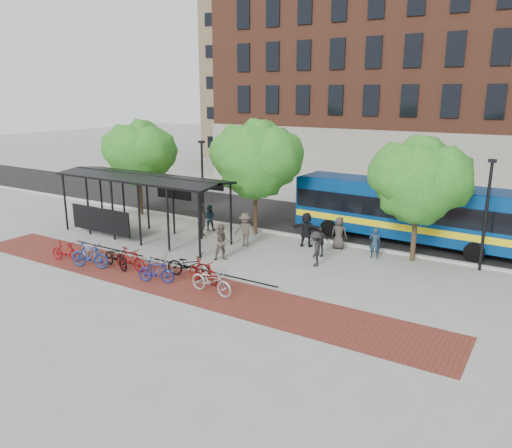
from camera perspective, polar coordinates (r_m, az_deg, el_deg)
The scene contains 32 objects.
ground at distance 24.70m, azimuth 1.77°, elevation -3.92°, with size 160.00×160.00×0.00m, color #9E9E99.
asphalt_street at distance 31.59m, azimuth 9.10°, elevation 0.11°, with size 160.00×8.00×0.01m, color black.
curb at distance 28.05m, azimuth 5.89°, elevation -1.55°, with size 160.00×0.25×0.12m, color #B7B7B2.
brick_strip at distance 21.99m, azimuth -9.44°, elevation -6.54°, with size 24.00×3.00×0.01m, color maroon.
bike_rack_rail at distance 23.43m, azimuth -10.39°, elevation -5.22°, with size 12.00×0.05×0.95m, color black.
building_tower at distance 66.68m, azimuth 7.69°, elevation 20.82°, with size 22.00×22.00×30.00m, color #7A664C.
bus_shelter at distance 28.44m, azimuth -13.03°, elevation 4.46°, with size 10.60×3.07×3.60m.
tree_a at distance 33.59m, azimuth -13.16°, elevation 8.14°, with size 4.90×4.00×6.18m.
tree_b at distance 27.97m, azimuth 0.14°, elevation 7.70°, with size 5.15×4.20×6.47m.
tree_c at distance 24.56m, azimuth 18.34°, elevation 4.98°, with size 4.66×3.80×5.92m.
lamp_post_left at distance 30.75m, azimuth -6.14°, elevation 5.04°, with size 0.35×0.20×5.12m.
lamp_post_right at distance 24.55m, azimuth 24.82°, elevation 1.23°, with size 0.35×0.20×5.12m.
bus at distance 28.00m, azimuth 16.74°, elevation 1.70°, with size 12.18×3.24×3.26m.
bike_1 at distance 25.86m, azimuth -20.94°, elevation -2.91°, with size 0.46×1.65×0.99m, color maroon.
bike_2 at distance 25.79m, azimuth -18.35°, elevation -2.80°, with size 0.61×1.75×0.92m, color #AEAEB0.
bike_3 at distance 24.46m, azimuth -18.49°, elevation -3.44°, with size 0.55×1.96×1.18m, color navy.
bike_4 at distance 24.09m, azimuth -15.70°, elevation -3.70°, with size 0.68×1.95×1.02m, color black.
bike_5 at distance 23.61m, azimuth -14.19°, elevation -3.91°, with size 0.51×1.79×1.07m, color maroon.
bike_6 at distance 23.26m, azimuth -11.20°, elevation -4.10°, with size 0.67×1.92×1.01m, color #A0A0A2.
bike_7 at distance 21.90m, azimuth -11.33°, elevation -5.34°, with size 0.47×1.65×0.99m, color navy.
bike_8 at distance 22.27m, azimuth -7.67°, elevation -4.67°, with size 0.74×2.11×1.11m, color black.
bike_9 at distance 21.55m, azimuth -6.04°, elevation -5.40°, with size 0.49×1.72×1.03m, color maroon.
bike_10 at distance 20.40m, azimuth -5.13°, elevation -6.48°, with size 0.73×2.08×1.10m, color #B7B7BA.
pedestrian_1 at distance 28.53m, azimuth -6.16°, elevation 0.59°, with size 0.70×0.46×1.91m, color #37312C.
pedestrian_2 at distance 29.53m, azimuth -5.35°, elevation 0.73°, with size 0.75×0.58×1.54m, color #20384C.
pedestrian_3 at distance 26.27m, azimuth -1.25°, elevation -0.68°, with size 1.18×0.68×1.82m, color #4B4038.
pedestrian_4 at distance 25.03m, azimuth 7.30°, elevation -1.95°, with size 0.89×0.37×1.52m, color black.
pedestrian_5 at distance 26.43m, azimuth 5.79°, elevation -0.63°, with size 1.71×0.55×1.85m, color black.
pedestrian_6 at distance 26.28m, azimuth 9.47°, elevation -1.02°, with size 0.83×0.54×1.70m, color #3B332F.
pedestrian_7 at distance 25.18m, azimuth 13.43°, elevation -2.11°, with size 0.56×0.37×1.55m, color #1E3146.
pedestrian_8 at distance 24.21m, azimuth -3.88°, elevation -2.10°, with size 0.88×0.68×1.80m, color brown.
pedestrian_9 at distance 23.55m, azimuth 6.84°, elevation -2.84°, with size 1.07×0.62×1.66m, color black.
Camera 1 is at (11.72, -20.23, 7.96)m, focal length 35.00 mm.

